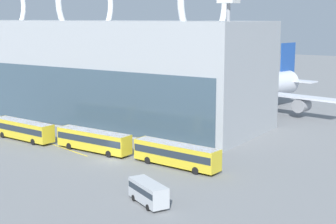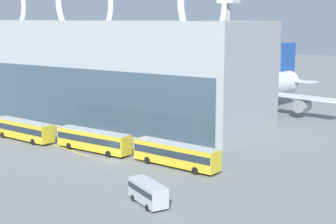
% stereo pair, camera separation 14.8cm
% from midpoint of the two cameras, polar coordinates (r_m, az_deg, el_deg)
% --- Properties ---
extents(ground_plane, '(440.00, 440.00, 0.00)m').
position_cam_midpoint_polar(ground_plane, '(72.95, -6.36, -5.38)').
color(ground_plane, slate).
extents(terminal_building, '(124.73, 21.75, 30.62)m').
position_cam_midpoint_polar(terminal_building, '(123.53, -18.10, 5.34)').
color(terminal_building, '#9EA3A8').
rests_on(terminal_building, ground_plane).
extents(airliner_at_gate_near, '(41.01, 41.76, 14.15)m').
position_cam_midpoint_polar(airliner_at_gate_near, '(130.90, -11.79, 3.73)').
color(airliner_at_gate_near, silver).
rests_on(airliner_at_gate_near, ground_plane).
extents(airliner_at_gate_far, '(38.23, 36.29, 14.15)m').
position_cam_midpoint_polar(airliner_at_gate_far, '(109.90, 9.45, 2.61)').
color(airliner_at_gate_far, silver).
rests_on(airliner_at_gate_far, ground_plane).
extents(shuttle_bus_0, '(13.02, 3.42, 3.17)m').
position_cam_midpoint_polar(shuttle_bus_0, '(87.40, -15.83, -1.80)').
color(shuttle_bus_0, gold).
rests_on(shuttle_bus_0, ground_plane).
extents(shuttle_bus_1, '(12.94, 2.91, 3.17)m').
position_cam_midpoint_polar(shuttle_bus_1, '(77.63, -8.30, -3.03)').
color(shuttle_bus_1, gold).
rests_on(shuttle_bus_1, ground_plane).
extents(shuttle_bus_2, '(13.03, 3.51, 3.17)m').
position_cam_midpoint_polar(shuttle_bus_2, '(69.00, 0.85, -4.62)').
color(shuttle_bus_2, gold).
rests_on(shuttle_bus_2, ground_plane).
extents(service_van_foreground, '(6.04, 4.36, 2.45)m').
position_cam_midpoint_polar(service_van_foreground, '(55.74, -2.28, -8.79)').
color(service_van_foreground, '#B2B7BC').
rests_on(service_van_foreground, ground_plane).
extents(floodlight_mast, '(2.79, 2.79, 22.71)m').
position_cam_midpoint_polar(floodlight_mast, '(83.61, 6.57, 7.35)').
color(floodlight_mast, gray).
rests_on(floodlight_mast, ground_plane).
extents(lane_stripe_0, '(9.92, 2.68, 0.01)m').
position_cam_midpoint_polar(lane_stripe_0, '(79.73, -11.01, -4.14)').
color(lane_stripe_0, yellow).
rests_on(lane_stripe_0, ground_plane).
extents(lane_stripe_1, '(7.28, 1.82, 0.01)m').
position_cam_midpoint_polar(lane_stripe_1, '(89.24, -16.55, -2.82)').
color(lane_stripe_1, yellow).
rests_on(lane_stripe_1, ground_plane).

